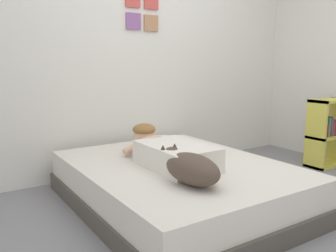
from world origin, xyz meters
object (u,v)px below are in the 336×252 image
object	(u,v)px
pillow	(157,142)
person_lying	(166,150)
dog	(189,167)
cell_phone	(191,159)
bookshelf	(326,132)
bed	(177,184)
coffee_cup	(163,146)

from	to	relation	value
pillow	person_lying	size ratio (longest dim) A/B	0.57
dog	cell_phone	xyz separation A→B (m)	(0.35, 0.44, -0.10)
cell_phone	pillow	bearing A→B (deg)	90.90
person_lying	dog	world-z (taller)	person_lying
cell_phone	bookshelf	bearing A→B (deg)	0.01
person_lying	pillow	bearing A→B (deg)	66.47
bed	dog	world-z (taller)	dog
dog	cell_phone	distance (m)	0.57
bookshelf	cell_phone	bearing A→B (deg)	-179.99
coffee_cup	pillow	bearing A→B (deg)	89.78
bed	person_lying	size ratio (longest dim) A/B	2.12
person_lying	bookshelf	xyz separation A→B (m)	(2.09, -0.03, -0.06)
coffee_cup	bookshelf	size ratio (longest dim) A/B	0.17
dog	bookshelf	world-z (taller)	bookshelf
pillow	coffee_cup	world-z (taller)	pillow
cell_phone	bookshelf	xyz separation A→B (m)	(1.86, 0.00, 0.04)
bed	pillow	size ratio (longest dim) A/B	3.75
pillow	person_lying	bearing A→B (deg)	-113.53
bed	dog	bearing A→B (deg)	-114.88
coffee_cup	bookshelf	xyz separation A→B (m)	(1.87, -0.42, 0.00)
bed	person_lying	world-z (taller)	person_lying
bed	pillow	world-z (taller)	pillow
coffee_cup	bookshelf	bearing A→B (deg)	-12.73
bookshelf	pillow	bearing A→B (deg)	164.31
cell_phone	bookshelf	world-z (taller)	bookshelf
bed	cell_phone	xyz separation A→B (m)	(0.15, 0.02, 0.18)
pillow	coffee_cup	size ratio (longest dim) A/B	4.16
bed	person_lying	distance (m)	0.29
bed	bookshelf	size ratio (longest dim) A/B	2.60
person_lying	bookshelf	distance (m)	2.09
pillow	bed	bearing A→B (deg)	-104.75
bed	pillow	bearing A→B (deg)	75.25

